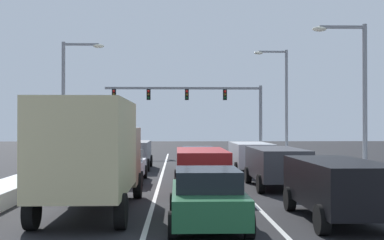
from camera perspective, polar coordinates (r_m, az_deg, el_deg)
ground_plane at (r=21.83m, az=0.63°, el=-7.58°), size 120.00×120.00×0.00m
lane_stripe_between_right_lane_and_center_lane at (r=25.63m, az=4.10°, el=-6.54°), size 0.14×40.77×0.01m
lane_stripe_between_center_lane_and_left_lane at (r=25.51m, az=-3.57°, el=-6.56°), size 0.14×40.77×0.01m
snow_bank_right_shoulder at (r=26.67m, az=15.56°, el=-5.79°), size 1.83×40.77×0.46m
snow_bank_left_shoulder at (r=26.18m, az=-15.30°, el=-5.79°), size 1.53×40.77×0.55m
suv_black_right_lane_nearest at (r=14.32m, az=16.50°, el=-7.13°), size 2.16×4.90×1.67m
suv_charcoal_right_lane_second at (r=21.32m, az=9.69°, el=-5.00°), size 2.16×4.90×1.67m
suv_silver_right_lane_third at (r=27.64m, az=6.79°, el=-4.00°), size 2.16×4.90×1.67m
sedan_green_center_lane_nearest at (r=13.15m, az=1.75°, el=-8.86°), size 2.00×4.50×1.51m
suv_red_center_lane_second at (r=19.83m, az=1.08°, el=-5.34°), size 2.16×4.90×1.67m
sedan_maroon_center_lane_third at (r=26.54m, az=0.62°, el=-4.69°), size 2.00×4.50×1.51m
box_truck_left_lane_nearest at (r=15.27m, az=-11.38°, el=-3.41°), size 2.53×7.20×3.36m
sedan_white_left_lane_second at (r=23.26m, az=-7.90°, el=-5.26°), size 2.00×4.50×1.51m
suv_gray_left_lane_third at (r=30.16m, az=-6.81°, el=-3.71°), size 2.16×4.90×1.67m
traffic_light_gantry at (r=43.99m, az=1.11°, el=2.30°), size 14.00×0.47×6.20m
street_lamp_right_near at (r=25.13m, az=18.49°, el=3.77°), size 2.66×0.36×7.53m
street_lamp_right_mid at (r=39.28m, az=10.35°, el=2.96°), size 2.66×0.36×8.55m
street_lamp_left_mid at (r=31.88m, az=-13.97°, el=3.16°), size 2.66×0.36×7.88m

